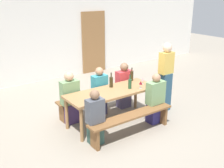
{
  "coord_description": "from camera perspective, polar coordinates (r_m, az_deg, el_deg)",
  "views": [
    {
      "loc": [
        -3.18,
        -4.46,
        2.8
      ],
      "look_at": [
        0.0,
        0.0,
        0.9
      ],
      "focal_mm": 43.95,
      "sensor_mm": 36.0,
      "label": 1
    }
  ],
  "objects": [
    {
      "name": "ground_plane",
      "position": [
        6.15,
        0.0,
        -7.95
      ],
      "size": [
        24.0,
        24.0,
        0.0
      ],
      "primitive_type": "plane",
      "color": "gray"
    },
    {
      "name": "back_wall",
      "position": [
        8.87,
        -14.43,
        10.78
      ],
      "size": [
        14.0,
        0.2,
        3.2
      ],
      "primitive_type": "cube",
      "color": "silver",
      "rests_on": "ground"
    },
    {
      "name": "wooden_door",
      "position": [
        9.63,
        -3.84,
        8.62
      ],
      "size": [
        0.9,
        0.06,
        2.1
      ],
      "primitive_type": "cube",
      "color": "olive",
      "rests_on": "ground"
    },
    {
      "name": "tasting_table",
      "position": [
        5.87,
        0.0,
        -2.14
      ],
      "size": [
        2.03,
        0.75,
        0.75
      ],
      "color": "#9E7247",
      "rests_on": "ground"
    },
    {
      "name": "bench_near",
      "position": [
        5.51,
        4.12,
        -7.26
      ],
      "size": [
        1.93,
        0.3,
        0.45
      ],
      "color": "brown",
      "rests_on": "ground"
    },
    {
      "name": "bench_far",
      "position": [
        6.51,
        -3.46,
        -2.95
      ],
      "size": [
        1.93,
        0.3,
        0.45
      ],
      "color": "brown",
      "rests_on": "ground"
    },
    {
      "name": "wine_bottle_0",
      "position": [
        5.94,
        3.74,
        0.1
      ],
      "size": [
        0.07,
        0.07,
        0.32
      ],
      "color": "#234C2D",
      "rests_on": "tasting_table"
    },
    {
      "name": "wine_bottle_1",
      "position": [
        6.02,
        -0.17,
        0.46
      ],
      "size": [
        0.08,
        0.08,
        0.33
      ],
      "color": "#332814",
      "rests_on": "tasting_table"
    },
    {
      "name": "wine_bottle_2",
      "position": [
        6.46,
        4.13,
        1.75
      ],
      "size": [
        0.07,
        0.07,
        0.32
      ],
      "color": "#332814",
      "rests_on": "tasting_table"
    },
    {
      "name": "wine_glass_0",
      "position": [
        5.99,
        5.99,
        0.21
      ],
      "size": [
        0.08,
        0.08,
        0.16
      ],
      "color": "silver",
      "rests_on": "tasting_table"
    },
    {
      "name": "wine_glass_1",
      "position": [
        6.26,
        6.36,
        0.94
      ],
      "size": [
        0.06,
        0.06,
        0.16
      ],
      "color": "silver",
      "rests_on": "tasting_table"
    },
    {
      "name": "seated_guest_near_0",
      "position": [
        5.15,
        -3.52,
        -7.22
      ],
      "size": [
        0.33,
        0.24,
        1.09
      ],
      "rotation": [
        0.0,
        0.0,
        1.57
      ],
      "color": "#305049",
      "rests_on": "ground"
    },
    {
      "name": "seated_guest_near_1",
      "position": [
        6.02,
        8.97,
        -3.31
      ],
      "size": [
        0.41,
        0.24,
        1.12
      ],
      "rotation": [
        0.0,
        0.0,
        1.57
      ],
      "color": "navy",
      "rests_on": "ground"
    },
    {
      "name": "seated_guest_far_0",
      "position": [
        5.98,
        -8.7,
        -3.13
      ],
      "size": [
        0.4,
        0.24,
        1.17
      ],
      "rotation": [
        0.0,
        0.0,
        -1.57
      ],
      "color": "#4C366F",
      "rests_on": "ground"
    },
    {
      "name": "seated_guest_far_1",
      "position": [
        6.34,
        -2.59,
        -1.76
      ],
      "size": [
        0.35,
        0.24,
        1.14
      ],
      "rotation": [
        0.0,
        0.0,
        -1.57
      ],
      "color": "#3C3A63",
      "rests_on": "ground"
    },
    {
      "name": "seated_guest_far_2",
      "position": [
        6.72,
        2.5,
        -0.54
      ],
      "size": [
        0.41,
        0.24,
        1.14
      ],
      "rotation": [
        0.0,
        0.0,
        -1.57
      ],
      "color": "#524A6F",
      "rests_on": "ground"
    },
    {
      "name": "standing_host",
      "position": [
        6.59,
        11.04,
        1.3
      ],
      "size": [
        0.32,
        0.24,
        1.65
      ],
      "rotation": [
        0.0,
        0.0,
        3.14
      ],
      "color": "#294D66",
      "rests_on": "ground"
    }
  ]
}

